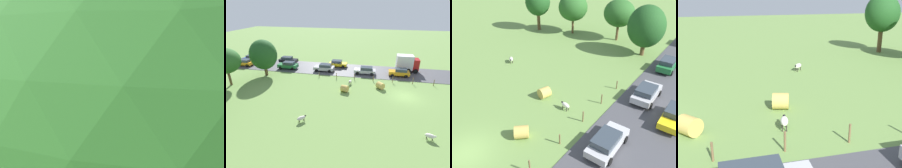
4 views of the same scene
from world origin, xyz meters
TOP-DOWN VIEW (x-y plane):
  - ground_plane at (0.00, 0.00)m, footprint 160.00×160.00m
  - sheep_1 at (2.91, 9.17)m, footprint 1.14×0.64m
  - sheep_2 at (-9.41, 13.53)m, footprint 1.16×1.13m
  - hay_bale_0 at (2.21, 3.83)m, footprint 1.62×1.62m
  - hay_bale_1 at (-0.18, 9.65)m, footprint 1.38×1.36m
  - tree_0 at (-9.57, 28.67)m, footprint 5.01×5.01m
  - tree_1 at (-1.61, 30.13)m, footprint 4.95×4.95m
  - tree_2 at (4.12, 26.59)m, footprint 5.18×5.18m
  - tree_3 at (-15.79, 26.59)m, footprint 4.42×4.42m
  - fence_post_2 at (5.29, 1.55)m, footprint 0.12×0.12m
  - fence_post_3 at (5.29, 5.10)m, footprint 0.12×0.12m
  - fence_post_4 at (5.29, 8.65)m, footprint 0.12×0.12m
  - fence_post_5 at (5.29, 12.19)m, footprint 0.12×0.12m
  - fence_post_6 at (5.29, 15.74)m, footprint 0.12×0.12m
  - car_1 at (12.04, 13.32)m, footprint 2.01×4.08m
  - car_3 at (8.69, 15.55)m, footprint 2.15×4.28m
  - car_4 at (8.67, 6.82)m, footprint 2.06×4.34m
  - car_5 at (8.52, 23.87)m, footprint 2.02×4.32m

SIDE VIEW (x-z plane):
  - ground_plane at x=0.00m, z-range 0.00..0.00m
  - fence_post_6 at x=5.29m, z-range 0.00..1.00m
  - fence_post_3 at x=5.29m, z-range 0.00..1.01m
  - sheep_2 at x=-9.41m, z-range 0.13..0.88m
  - sheep_1 at x=2.91m, z-range 0.15..0.92m
  - fence_post_5 at x=5.29m, z-range 0.00..1.09m
  - hay_bale_0 at x=2.21m, z-range 0.00..1.11m
  - fence_post_4 at x=5.29m, z-range 0.00..1.12m
  - hay_bale_1 at x=-0.18m, z-range 0.00..1.13m
  - fence_post_2 at x=5.29m, z-range 0.00..1.22m
  - car_1 at x=12.04m, z-range 0.09..1.58m
  - car_4 at x=8.67m, z-range 0.10..1.58m
  - car_3 at x=8.69m, z-range 0.09..1.64m
  - car_5 at x=8.52m, z-range 0.09..1.68m
  - tree_2 at x=4.12m, z-range 0.65..7.83m
  - tree_1 at x=-1.61m, z-range 1.16..7.81m
  - tree_0 at x=-9.57m, z-range 1.14..8.05m
  - tree_3 at x=-15.79m, z-range 1.30..8.79m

